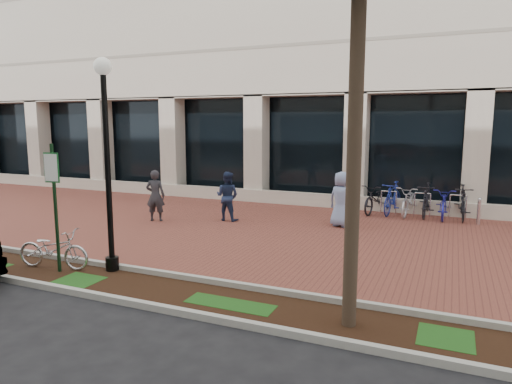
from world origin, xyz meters
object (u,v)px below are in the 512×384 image
at_px(lamppost, 107,154).
at_px(pedestrian_left, 155,196).
at_px(bollard, 479,211).
at_px(bike_rack_cluster, 417,201).
at_px(pedestrian_mid, 227,196).
at_px(parking_sign, 54,193).
at_px(pedestrian_right, 341,199).
at_px(locked_bicycle, 53,249).

height_order(lamppost, pedestrian_left, lamppost).
relative_size(bollard, bike_rack_cluster, 0.24).
bearing_deg(lamppost, pedestrian_left, 115.07).
distance_m(pedestrian_mid, bollard, 7.87).
bearing_deg(parking_sign, pedestrian_mid, 71.03).
bearing_deg(bike_rack_cluster, pedestrian_right, -121.11).
xyz_separation_m(lamppost, locked_bicycle, (-1.24, -0.40, -2.06)).
height_order(parking_sign, pedestrian_mid, parking_sign).
bearing_deg(pedestrian_right, lamppost, 78.40).
height_order(parking_sign, pedestrian_right, parking_sign).
bearing_deg(bollard, pedestrian_left, -159.59).
relative_size(lamppost, locked_bicycle, 2.66).
bearing_deg(parking_sign, locked_bicycle, 143.72).
distance_m(locked_bicycle, bike_rack_cluster, 11.33).
distance_m(lamppost, locked_bicycle, 2.44).
xyz_separation_m(lamppost, bike_rack_cluster, (5.54, 8.68, -1.97)).
height_order(pedestrian_left, pedestrian_mid, pedestrian_left).
bearing_deg(bollard, locked_bicycle, -135.58).
relative_size(parking_sign, locked_bicycle, 1.63).
height_order(pedestrian_mid, pedestrian_right, pedestrian_right).
bearing_deg(pedestrian_left, parking_sign, 84.47).
bearing_deg(pedestrian_left, bike_rack_cluster, -169.81).
relative_size(lamppost, bike_rack_cluster, 1.23).
height_order(pedestrian_left, bollard, pedestrian_left).
xyz_separation_m(locked_bicycle, pedestrian_right, (4.77, 6.48, 0.41)).
bearing_deg(pedestrian_right, pedestrian_left, 34.00).
relative_size(pedestrian_left, bike_rack_cluster, 0.46).
xyz_separation_m(locked_bicycle, bike_rack_cluster, (6.78, 9.08, 0.10)).
height_order(parking_sign, pedestrian_left, parking_sign).
bearing_deg(pedestrian_mid, bike_rack_cluster, -149.84).
xyz_separation_m(pedestrian_left, pedestrian_mid, (2.07, 1.00, -0.03)).
distance_m(locked_bicycle, pedestrian_left, 5.02).
distance_m(pedestrian_mid, pedestrian_right, 3.62).
bearing_deg(locked_bicycle, pedestrian_mid, -21.94).
xyz_separation_m(parking_sign, lamppost, (0.97, 0.53, 0.80)).
bearing_deg(lamppost, bike_rack_cluster, 57.46).
bearing_deg(locked_bicycle, bollard, -56.13).
relative_size(locked_bicycle, pedestrian_left, 1.01).
bearing_deg(pedestrian_right, pedestrian_mid, 27.49).
height_order(pedestrian_right, bollard, pedestrian_right).
bearing_deg(pedestrian_right, bollard, -134.33).
bearing_deg(bollard, pedestrian_right, -152.89).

